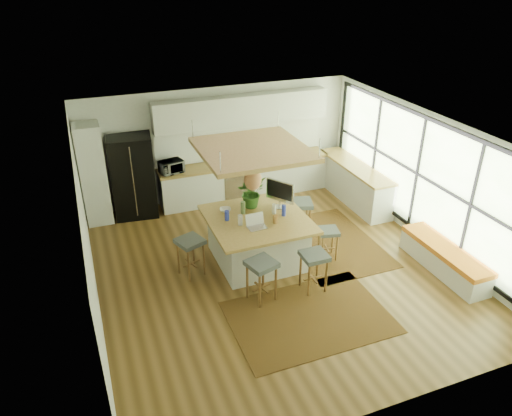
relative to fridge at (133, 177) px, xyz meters
name	(u,v)px	position (x,y,z in m)	size (l,w,h in m)	color
floor	(275,268)	(2.11, -3.19, -0.93)	(7.00, 7.00, 0.00)	#4E3516
ceiling	(278,134)	(2.11, -3.19, 1.78)	(7.00, 7.00, 0.00)	white
wall_back	(219,143)	(2.11, 0.31, 0.42)	(6.50, 6.50, 0.00)	beige
wall_front	(392,332)	(2.11, -6.69, 0.42)	(6.50, 6.50, 0.00)	beige
wall_left	(87,240)	(-1.14, -3.19, 0.42)	(7.00, 7.00, 0.00)	beige
wall_right	(425,179)	(5.36, -3.19, 0.42)	(7.00, 7.00, 0.00)	beige
window_wall	(424,177)	(5.33, -3.19, 0.47)	(0.10, 6.20, 2.60)	black
pantry	(93,175)	(-0.84, -0.01, 0.20)	(0.55, 0.60, 2.25)	beige
back_counter_base	(245,180)	(2.66, -0.01, -0.49)	(4.20, 0.60, 0.88)	beige
back_counter_top	(245,162)	(2.66, -0.01, -0.03)	(4.24, 0.64, 0.05)	olive
backsplash	(241,141)	(2.66, 0.29, 0.43)	(4.20, 0.02, 0.80)	white
upper_cabinets	(243,110)	(2.66, 0.13, 1.22)	(4.20, 0.34, 0.70)	beige
range	(236,179)	(2.41, -0.01, -0.43)	(0.76, 0.62, 1.00)	#A5A5AA
right_counter_base	(354,184)	(5.04, -1.19, -0.49)	(0.60, 2.50, 0.88)	beige
right_counter_top	(356,166)	(5.04, -1.19, -0.03)	(0.64, 2.54, 0.05)	olive
window_bench	(444,259)	(5.06, -4.39, -0.68)	(0.52, 2.00, 0.50)	beige
ceiling_panel	(253,164)	(1.81, -2.79, 1.12)	(1.86, 1.86, 0.80)	olive
rug_near	(309,317)	(2.09, -4.71, -0.92)	(2.60, 1.80, 0.01)	black
rug_right	(330,243)	(3.54, -2.76, -0.92)	(1.80, 2.60, 0.01)	black
fridge	(133,177)	(0.00, 0.00, 0.00)	(0.94, 0.73, 1.89)	black
island	(257,239)	(1.91, -2.77, -0.46)	(1.85, 1.85, 0.93)	olive
stool_near_left	(261,282)	(1.52, -3.96, -0.57)	(0.46, 0.46, 0.77)	#3C4243
stool_near_right	(313,272)	(2.48, -4.03, -0.57)	(0.44, 0.44, 0.75)	#3C4243
stool_right_front	(328,242)	(3.22, -3.21, -0.57)	(0.38, 0.38, 0.63)	#3C4243
stool_right_back	(300,220)	(3.09, -2.21, -0.57)	(0.47, 0.47, 0.80)	#3C4243
stool_left_side	(191,258)	(0.58, -2.79, -0.57)	(0.45, 0.45, 0.75)	#3C4243
laptop	(257,222)	(1.77, -3.13, 0.12)	(0.34, 0.37, 0.26)	#A5A5AA
monitor	(280,196)	(2.47, -2.53, 0.26)	(0.62, 0.22, 0.58)	#A5A5AA
microwave	(171,165)	(0.86, -0.05, 0.18)	(0.52, 0.29, 0.35)	#A5A5AA
island_plant	(251,195)	(1.97, -2.28, 0.24)	(0.54, 0.60, 0.47)	#1E4C19
island_bowl	(225,210)	(1.43, -2.30, 0.03)	(0.22, 0.22, 0.05)	white
island_bottle_0	(228,216)	(1.36, -2.67, 0.10)	(0.07, 0.07, 0.19)	#2E3CBB
island_bottle_1	(240,221)	(1.51, -2.92, 0.10)	(0.07, 0.07, 0.19)	silver
island_bottle_2	(276,218)	(2.16, -3.07, 0.10)	(0.07, 0.07, 0.19)	olive
island_bottle_3	(273,209)	(2.26, -2.72, 0.10)	(0.07, 0.07, 0.19)	white
island_bottle_4	(243,209)	(1.71, -2.52, 0.10)	(0.07, 0.07, 0.19)	#607C4A
island_bottle_5	(284,211)	(2.41, -2.87, 0.10)	(0.07, 0.07, 0.19)	#2E3CBB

